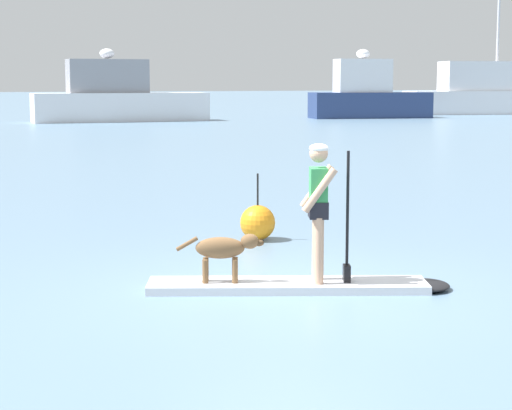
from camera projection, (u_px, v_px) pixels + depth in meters
ground_plane at (287, 290)px, 10.83m from camera, size 400.00×400.00×0.00m
paddleboard at (307, 285)px, 10.83m from camera, size 3.62×1.93×0.10m
person_paddler at (320, 203)px, 10.69m from camera, size 0.68×0.59×1.66m
dog at (224, 249)px, 10.75m from camera, size 1.00×0.46×0.58m
moored_boat_far_port at (117, 98)px, 55.37m from camera, size 10.79×2.88×4.44m
moored_boat_outer at (368, 96)px, 60.67m from camera, size 8.39×3.89×4.58m
moored_boat_center at (486, 94)px, 68.08m from camera, size 13.05×6.01×11.26m
marker_buoy at (258, 223)px, 14.16m from camera, size 0.56×0.56×1.06m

